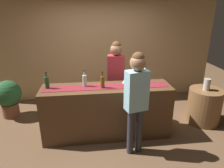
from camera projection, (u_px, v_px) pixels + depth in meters
The scene contains 14 objects.
ground_plane at pixel (107, 134), 4.02m from camera, with size 10.00×10.00×0.00m, color brown.
back_wall at pixel (99, 43), 5.27m from camera, with size 6.00×0.12×2.90m, color tan.
bar_counter at pixel (107, 111), 3.84m from camera, with size 2.34×0.60×0.99m, color #543821.
counter_runner_cloth at pixel (107, 87), 3.67m from camera, with size 2.22×0.28×0.01m, color maroon.
wine_bottle_amber at pixel (103, 82), 3.58m from camera, with size 0.07×0.07×0.30m.
wine_bottle_green at pixel (47, 82), 3.56m from camera, with size 0.07×0.07×0.30m.
wine_bottle_clear at pixel (85, 80), 3.65m from camera, with size 0.07×0.07×0.30m.
wine_glass_near_customer at pixel (124, 82), 3.61m from camera, with size 0.07×0.07×0.14m.
wine_glass_mid_counter at pixel (137, 80), 3.72m from camera, with size 0.07×0.07×0.14m.
bartender at pixel (116, 73), 4.22m from camera, with size 0.37×0.27×1.70m.
customer_sipping at pixel (136, 94), 3.16m from camera, with size 0.38×0.28×1.72m.
round_side_table at pixel (204, 106), 4.33m from camera, with size 0.68×0.68×0.74m, color brown.
vase_on_side_table at pixel (207, 84), 4.14m from camera, with size 0.13×0.13×0.24m, color #B7B2A8.
potted_plant_tall at pixel (8, 96), 4.51m from camera, with size 0.57×0.57×0.84m.
Camera 1 is at (-0.32, -3.41, 2.32)m, focal length 32.97 mm.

